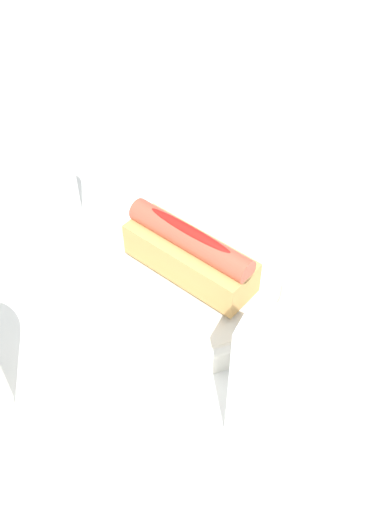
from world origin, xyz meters
TOP-DOWN VIEW (x-y plane):
  - ground_plane at (0.00, 0.00)m, footprint 2.40×2.40m
  - serving_bowl at (0.02, -0.00)m, footprint 0.23×0.23m
  - hotdog_front at (0.02, -0.00)m, footprint 0.15×0.06m
  - water_glass at (0.23, 0.02)m, footprint 0.07×0.07m
  - napkin_box at (-0.17, 0.07)m, footprint 0.12×0.07m

SIDE VIEW (x-z plane):
  - ground_plane at x=0.00m, z-range 0.00..0.00m
  - serving_bowl at x=0.02m, z-range 0.00..0.04m
  - water_glass at x=0.23m, z-range 0.00..0.09m
  - hotdog_front at x=0.02m, z-range 0.03..0.10m
  - napkin_box at x=-0.17m, z-range 0.00..0.15m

